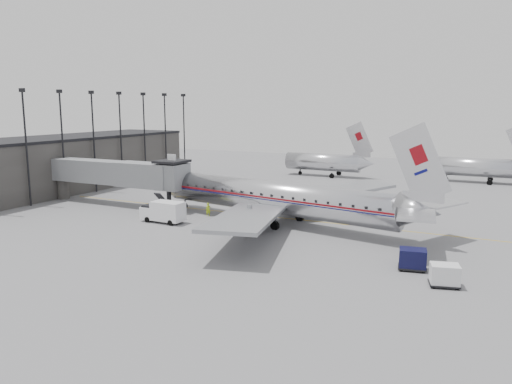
# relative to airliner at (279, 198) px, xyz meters

# --- Properties ---
(ground) EXTENTS (160.00, 160.00, 0.00)m
(ground) POSITION_rel_airliner_xyz_m (-5.91, -3.19, -2.93)
(ground) COLOR slate
(ground) RESTS_ON ground
(terminal) EXTENTS (12.00, 46.00, 8.00)m
(terminal) POSITION_rel_airliner_xyz_m (-39.91, 6.81, 1.07)
(terminal) COLOR #3A3735
(terminal) RESTS_ON ground
(apron_line) EXTENTS (60.00, 0.15, 0.01)m
(apron_line) POSITION_rel_airliner_xyz_m (-2.91, 2.81, -2.93)
(apron_line) COLOR gold
(apron_line) RESTS_ON ground
(jet_bridge) EXTENTS (21.00, 6.20, 7.10)m
(jet_bridge) POSITION_rel_airliner_xyz_m (-22.58, 0.48, 1.25)
(jet_bridge) COLOR slate
(jet_bridge) RESTS_ON ground
(floodlight_masts) EXTENTS (0.90, 42.25, 15.25)m
(floodlight_masts) POSITION_rel_airliner_xyz_m (-33.41, 9.81, 5.43)
(floodlight_masts) COLOR black
(floodlight_masts) RESTS_ON ground
(distant_aircraft_near) EXTENTS (16.39, 3.20, 10.26)m
(distant_aircraft_near) POSITION_rel_airliner_xyz_m (-7.71, 38.81, -0.20)
(distant_aircraft_near) COLOR silver
(distant_aircraft_near) RESTS_ON ground
(distant_aircraft_mid) EXTENTS (16.39, 3.20, 10.26)m
(distant_aircraft_mid) POSITION_rel_airliner_xyz_m (18.29, 42.81, -0.20)
(distant_aircraft_mid) COLOR silver
(distant_aircraft_mid) RESTS_ON ground
(airliner) EXTENTS (36.62, 33.65, 11.66)m
(airliner) POSITION_rel_airliner_xyz_m (0.00, 0.00, 0.00)
(airliner) COLOR silver
(airliner) RESTS_ON ground
(service_van) EXTENTS (5.20, 2.18, 2.42)m
(service_van) POSITION_rel_airliner_xyz_m (-11.98, -5.19, -1.66)
(service_van) COLOR white
(service_van) RESTS_ON ground
(baggage_cart_navy) EXTENTS (2.46, 2.03, 1.73)m
(baggage_cart_navy) POSITION_rel_airliner_xyz_m (16.07, -9.89, -2.01)
(baggage_cart_navy) COLOR #0C0D33
(baggage_cart_navy) RESTS_ON ground
(baggage_cart_white) EXTENTS (2.44, 2.08, 1.66)m
(baggage_cart_white) POSITION_rel_airliner_xyz_m (18.78, -12.71, -2.05)
(baggage_cart_white) COLOR silver
(baggage_cart_white) RESTS_ON ground
(ramp_worker) EXTENTS (0.69, 0.68, 1.61)m
(ramp_worker) POSITION_rel_airliner_xyz_m (-9.09, -0.19, -2.13)
(ramp_worker) COLOR #A7C917
(ramp_worker) RESTS_ON ground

